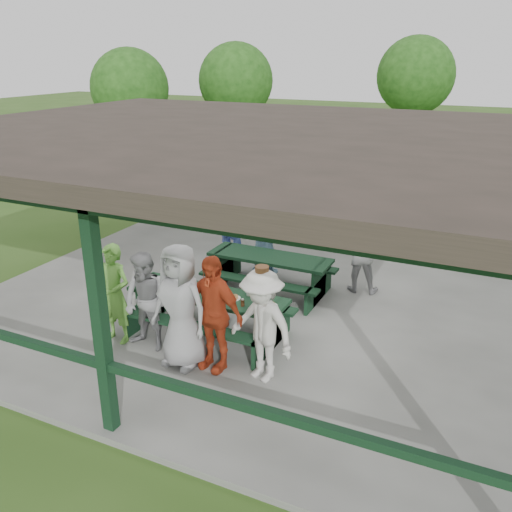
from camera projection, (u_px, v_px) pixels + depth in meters
The scene contains 19 objects.
ground at pixel (246, 311), 10.05m from camera, with size 90.00×90.00×0.00m, color #2F5019.
concrete_slab at pixel (246, 309), 10.03m from camera, with size 10.00×8.00×0.10m, color slate.
pavilion_structure at pixel (245, 139), 8.93m from camera, with size 10.60×8.60×3.24m.
picnic_table_near at pixel (208, 308), 8.87m from camera, with size 2.66×1.39×0.75m.
picnic_table_far at pixel (270, 269), 10.48m from camera, with size 2.37×1.39×0.75m.
table_setting at pixel (213, 292), 8.74m from camera, with size 2.37×0.45×0.10m.
contestant_green at pixel (115, 294), 8.58m from camera, with size 0.60×0.39×1.64m, color #5A9B37.
contestant_grey_left at pixel (146, 302), 8.35m from camera, with size 0.77×0.60×1.59m, color gray.
contestant_grey_mid at pixel (180, 306), 7.86m from camera, with size 0.93×0.60×1.90m, color gray.
contestant_red at pixel (213, 313), 7.80m from camera, with size 1.04×0.43×1.77m, color #AD3719.
contestant_white_fedora at pixel (262, 326), 7.54m from camera, with size 1.22×0.91×1.73m.
spectator_lblue at pixel (264, 239), 11.27m from camera, with size 1.41×0.45×1.52m, color #81ADC8.
spectator_blue at pixel (231, 219), 12.16m from camera, with size 0.65×0.43×1.79m, color #4258AC.
spectator_grey at pixel (361, 252), 10.43m from camera, with size 0.78×0.61×1.61m, color #959497.
pickup_truck at pixel (480, 181), 16.85m from camera, with size 2.47×5.35×1.49m, color silver.
farm_trailer at pixel (254, 180), 17.50m from camera, with size 3.69×1.70×1.29m.
tree_far_left at pixel (236, 81), 23.04m from camera, with size 3.17×3.17×4.95m.
tree_left at pixel (416, 76), 23.54m from camera, with size 3.34×3.34×5.22m.
tree_edge_left at pixel (130, 88), 21.05m from camera, with size 3.02×3.02×4.71m.
Camera 1 is at (4.03, -8.10, 4.51)m, focal length 38.00 mm.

